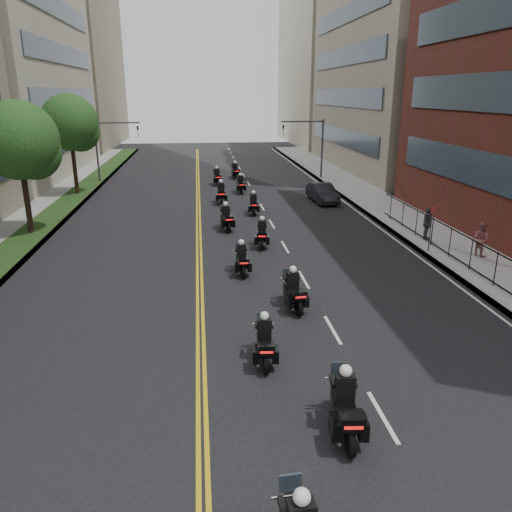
{
  "coord_description": "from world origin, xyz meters",
  "views": [
    {
      "loc": [
        -1.3,
        -5.53,
        7.99
      ],
      "look_at": [
        0.97,
        14.35,
        1.42
      ],
      "focal_mm": 35.0,
      "sensor_mm": 36.0,
      "label": 1
    }
  ],
  "objects_px": {
    "motorcycle_4": "(242,260)",
    "pedestrian_c": "(428,224)",
    "parked_sedan": "(322,193)",
    "motorcycle_2": "(265,343)",
    "motorcycle_6": "(226,219)",
    "motorcycle_11": "(235,172)",
    "pedestrian_b": "(481,239)",
    "motorcycle_1": "(345,408)",
    "motorcycle_3": "(294,292)",
    "motorcycle_8": "(221,194)",
    "motorcycle_5": "(262,235)",
    "motorcycle_9": "(241,185)",
    "motorcycle_10": "(217,178)",
    "motorcycle_7": "(253,205)"
  },
  "relations": [
    {
      "from": "motorcycle_4",
      "to": "motorcycle_1",
      "type": "bearing_deg",
      "value": -84.31
    },
    {
      "from": "motorcycle_3",
      "to": "motorcycle_10",
      "type": "relative_size",
      "value": 0.99
    },
    {
      "from": "motorcycle_6",
      "to": "motorcycle_4",
      "type": "bearing_deg",
      "value": -95.46
    },
    {
      "from": "motorcycle_1",
      "to": "motorcycle_4",
      "type": "xyz_separation_m",
      "value": [
        -1.5,
        11.66,
        -0.08
      ]
    },
    {
      "from": "motorcycle_6",
      "to": "pedestrian_c",
      "type": "relative_size",
      "value": 1.27
    },
    {
      "from": "motorcycle_1",
      "to": "motorcycle_7",
      "type": "xyz_separation_m",
      "value": [
        0.33,
        23.42,
        -0.07
      ]
    },
    {
      "from": "motorcycle_5",
      "to": "motorcycle_8",
      "type": "relative_size",
      "value": 0.92
    },
    {
      "from": "motorcycle_2",
      "to": "motorcycle_9",
      "type": "relative_size",
      "value": 0.99
    },
    {
      "from": "motorcycle_11",
      "to": "parked_sedan",
      "type": "xyz_separation_m",
      "value": [
        5.8,
        -11.68,
        0.03
      ]
    },
    {
      "from": "motorcycle_6",
      "to": "motorcycle_10",
      "type": "height_order",
      "value": "motorcycle_6"
    },
    {
      "from": "motorcycle_8",
      "to": "motorcycle_10",
      "type": "bearing_deg",
      "value": 90.96
    },
    {
      "from": "motorcycle_8",
      "to": "pedestrian_b",
      "type": "height_order",
      "value": "pedestrian_b"
    },
    {
      "from": "motorcycle_1",
      "to": "motorcycle_8",
      "type": "xyz_separation_m",
      "value": [
        -1.71,
        27.12,
        0.0
      ]
    },
    {
      "from": "motorcycle_5",
      "to": "parked_sedan",
      "type": "xyz_separation_m",
      "value": [
        6.03,
        11.02,
        0.04
      ]
    },
    {
      "from": "motorcycle_9",
      "to": "motorcycle_11",
      "type": "height_order",
      "value": "motorcycle_11"
    },
    {
      "from": "motorcycle_4",
      "to": "pedestrian_c",
      "type": "distance_m",
      "value": 11.39
    },
    {
      "from": "parked_sedan",
      "to": "pedestrian_b",
      "type": "height_order",
      "value": "pedestrian_b"
    },
    {
      "from": "motorcycle_4",
      "to": "pedestrian_b",
      "type": "xyz_separation_m",
      "value": [
        12.13,
        0.89,
        0.37
      ]
    },
    {
      "from": "motorcycle_7",
      "to": "parked_sedan",
      "type": "height_order",
      "value": "motorcycle_7"
    },
    {
      "from": "motorcycle_4",
      "to": "pedestrian_c",
      "type": "height_order",
      "value": "pedestrian_c"
    },
    {
      "from": "motorcycle_8",
      "to": "pedestrian_b",
      "type": "xyz_separation_m",
      "value": [
        12.34,
        -14.57,
        0.29
      ]
    },
    {
      "from": "parked_sedan",
      "to": "motorcycle_10",
      "type": "bearing_deg",
      "value": 128.93
    },
    {
      "from": "motorcycle_7",
      "to": "pedestrian_b",
      "type": "height_order",
      "value": "pedestrian_b"
    },
    {
      "from": "motorcycle_10",
      "to": "motorcycle_4",
      "type": "bearing_deg",
      "value": -95.22
    },
    {
      "from": "motorcycle_3",
      "to": "pedestrian_b",
      "type": "bearing_deg",
      "value": 20.1
    },
    {
      "from": "motorcycle_2",
      "to": "motorcycle_7",
      "type": "distance_m",
      "value": 19.87
    },
    {
      "from": "motorcycle_2",
      "to": "motorcycle_11",
      "type": "bearing_deg",
      "value": 91.13
    },
    {
      "from": "motorcycle_9",
      "to": "motorcycle_11",
      "type": "relative_size",
      "value": 0.96
    },
    {
      "from": "motorcycle_2",
      "to": "motorcycle_9",
      "type": "bearing_deg",
      "value": 90.6
    },
    {
      "from": "motorcycle_3",
      "to": "parked_sedan",
      "type": "bearing_deg",
      "value": 67.58
    },
    {
      "from": "motorcycle_8",
      "to": "motorcycle_9",
      "type": "bearing_deg",
      "value": 66.95
    },
    {
      "from": "motorcycle_11",
      "to": "pedestrian_c",
      "type": "relative_size",
      "value": 1.26
    },
    {
      "from": "motorcycle_2",
      "to": "motorcycle_6",
      "type": "relative_size",
      "value": 0.94
    },
    {
      "from": "motorcycle_3",
      "to": "parked_sedan",
      "type": "relative_size",
      "value": 0.54
    },
    {
      "from": "motorcycle_5",
      "to": "motorcycle_9",
      "type": "height_order",
      "value": "motorcycle_5"
    },
    {
      "from": "motorcycle_5",
      "to": "motorcycle_1",
      "type": "bearing_deg",
      "value": -82.68
    },
    {
      "from": "motorcycle_7",
      "to": "motorcycle_11",
      "type": "bearing_deg",
      "value": 93.51
    },
    {
      "from": "motorcycle_7",
      "to": "motorcycle_10",
      "type": "xyz_separation_m",
      "value": [
        -2.04,
        11.63,
        0.04
      ]
    },
    {
      "from": "motorcycle_10",
      "to": "parked_sedan",
      "type": "height_order",
      "value": "motorcycle_10"
    },
    {
      "from": "parked_sedan",
      "to": "pedestrian_c",
      "type": "height_order",
      "value": "pedestrian_c"
    },
    {
      "from": "motorcycle_5",
      "to": "motorcycle_7",
      "type": "distance_m",
      "value": 7.65
    },
    {
      "from": "motorcycle_11",
      "to": "pedestrian_b",
      "type": "height_order",
      "value": "pedestrian_b"
    },
    {
      "from": "motorcycle_1",
      "to": "parked_sedan",
      "type": "relative_size",
      "value": 0.57
    },
    {
      "from": "motorcycle_7",
      "to": "parked_sedan",
      "type": "bearing_deg",
      "value": 33.79
    },
    {
      "from": "motorcycle_2",
      "to": "motorcycle_9",
      "type": "height_order",
      "value": "motorcycle_9"
    },
    {
      "from": "motorcycle_1",
      "to": "motorcycle_11",
      "type": "height_order",
      "value": "motorcycle_1"
    },
    {
      "from": "motorcycle_11",
      "to": "pedestrian_b",
      "type": "xyz_separation_m",
      "value": [
        10.45,
        -25.92,
        0.32
      ]
    },
    {
      "from": "motorcycle_3",
      "to": "pedestrian_c",
      "type": "bearing_deg",
      "value": 36.08
    },
    {
      "from": "motorcycle_6",
      "to": "parked_sedan",
      "type": "relative_size",
      "value": 0.55
    },
    {
      "from": "motorcycle_7",
      "to": "pedestrian_b",
      "type": "relative_size",
      "value": 1.29
    }
  ]
}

